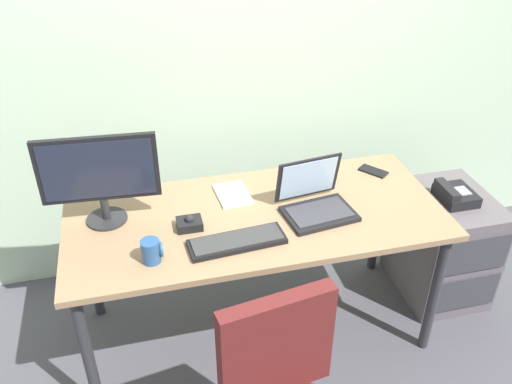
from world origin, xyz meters
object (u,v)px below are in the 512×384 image
at_px(trackball_mouse, 189,223).
at_px(cell_phone, 373,171).
at_px(keyboard, 237,241).
at_px(coffee_mug, 152,251).
at_px(file_cabinet, 442,244).
at_px(desk_phone, 455,195).
at_px(laptop, 315,200).
at_px(monitor_main, 99,174).
at_px(paper_notepad, 233,194).

distance_m(trackball_mouse, cell_phone, 1.01).
height_order(keyboard, coffee_mug, coffee_mug).
bearing_deg(trackball_mouse, file_cabinet, 4.10).
bearing_deg(trackball_mouse, cell_phone, 14.27).
distance_m(desk_phone, keyboard, 1.22).
xyz_separation_m(file_cabinet, laptop, (-0.80, -0.10, 0.49)).
height_order(desk_phone, coffee_mug, coffee_mug).
bearing_deg(laptop, desk_phone, 6.24).
bearing_deg(laptop, trackball_mouse, 179.55).
relative_size(monitor_main, keyboard, 1.21).
relative_size(desk_phone, monitor_main, 0.39).
height_order(trackball_mouse, coffee_mug, coffee_mug).
bearing_deg(coffee_mug, trackball_mouse, 46.71).
bearing_deg(desk_phone, laptop, -173.76).
xyz_separation_m(file_cabinet, keyboard, (-1.20, -0.26, 0.45)).
bearing_deg(trackball_mouse, coffee_mug, -133.29).
distance_m(file_cabinet, cell_phone, 0.61).
bearing_deg(keyboard, laptop, 21.56).
relative_size(desk_phone, paper_notepad, 0.96).
bearing_deg(file_cabinet, laptop, -172.67).
distance_m(keyboard, trackball_mouse, 0.24).
xyz_separation_m(keyboard, coffee_mug, (-0.35, -0.03, 0.04)).
bearing_deg(keyboard, monitor_main, 149.86).
relative_size(keyboard, trackball_mouse, 3.82).
distance_m(paper_notepad, cell_phone, 0.75).
xyz_separation_m(desk_phone, laptop, (-0.79, -0.09, 0.15)).
bearing_deg(cell_phone, coffee_mug, 162.62).
bearing_deg(keyboard, paper_notepad, 80.97).
distance_m(laptop, cell_phone, 0.48).
distance_m(laptop, coffee_mug, 0.77).
bearing_deg(desk_phone, trackball_mouse, -176.56).
distance_m(keyboard, paper_notepad, 0.37).
height_order(trackball_mouse, paper_notepad, trackball_mouse).
distance_m(file_cabinet, keyboard, 1.31).
xyz_separation_m(desk_phone, keyboard, (-1.19, -0.24, 0.11)).
height_order(paper_notepad, cell_phone, paper_notepad).
distance_m(desk_phone, coffee_mug, 1.58).
height_order(keyboard, trackball_mouse, trackball_mouse).
bearing_deg(coffee_mug, desk_phone, 9.89).
relative_size(desk_phone, keyboard, 0.48).
height_order(desk_phone, trackball_mouse, trackball_mouse).
bearing_deg(monitor_main, laptop, -9.16).
bearing_deg(laptop, keyboard, -158.44).
height_order(file_cabinet, monitor_main, monitor_main).
xyz_separation_m(desk_phone, cell_phone, (-0.39, 0.17, 0.10)).
bearing_deg(keyboard, coffee_mug, -175.88).
relative_size(laptop, paper_notepad, 1.65).
bearing_deg(coffee_mug, file_cabinet, 10.43).
relative_size(laptop, coffee_mug, 3.43).
xyz_separation_m(trackball_mouse, paper_notepad, (0.24, 0.21, -0.02)).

